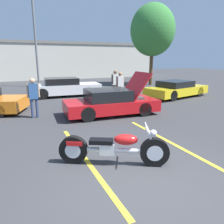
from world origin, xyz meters
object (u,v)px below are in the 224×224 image
at_px(light_pole, 36,30).
at_px(spectator_near_motorcycle, 120,84).
at_px(show_car_hood_open, 111,102).
at_px(spectator_far_lot, 33,95).
at_px(spectator_midground, 115,82).
at_px(parked_car_mid_row, 64,87).
at_px(parked_car_right_row, 176,89).
at_px(motorcycle, 113,148).
at_px(tree_background, 153,30).

xyz_separation_m(light_pole, spectator_near_motorcycle, (3.64, -8.83, -3.75)).
relative_size(show_car_hood_open, spectator_far_lot, 2.51).
height_order(show_car_hood_open, spectator_far_lot, show_car_hood_open).
bearing_deg(spectator_far_lot, show_car_hood_open, -14.85).
bearing_deg(light_pole, spectator_midground, -64.34).
bearing_deg(parked_car_mid_row, light_pole, 103.42).
bearing_deg(spectator_midground, parked_car_right_row, -19.15).
xyz_separation_m(parked_car_right_row, spectator_near_motorcycle, (-3.95, 0.35, 0.48)).
bearing_deg(light_pole, parked_car_right_row, -50.44).
bearing_deg(show_car_hood_open, light_pole, 102.81).
relative_size(parked_car_mid_row, spectator_near_motorcycle, 2.84).
relative_size(parked_car_right_row, spectator_near_motorcycle, 2.78).
height_order(light_pole, show_car_hood_open, light_pole).
bearing_deg(spectator_far_lot, light_pole, 82.58).
bearing_deg(parked_car_right_row, motorcycle, -150.40).
bearing_deg(spectator_near_motorcycle, tree_background, 44.18).
bearing_deg(parked_car_mid_row, tree_background, 23.43).
bearing_deg(show_car_hood_open, parked_car_right_row, 26.97).
relative_size(tree_background, show_car_hood_open, 1.72).
distance_m(spectator_near_motorcycle, spectator_far_lot, 5.41).
bearing_deg(spectator_midground, light_pole, 115.66).
relative_size(light_pole, parked_car_mid_row, 1.81).
relative_size(show_car_hood_open, parked_car_right_row, 0.90).
distance_m(tree_background, spectator_midground, 8.90).
bearing_deg(light_pole, parked_car_mid_row, -80.98).
bearing_deg(spectator_far_lot, tree_background, 35.41).
height_order(tree_background, parked_car_right_row, tree_background).
relative_size(motorcycle, spectator_near_motorcycle, 1.41).
distance_m(light_pole, spectator_midground, 9.48).
relative_size(light_pole, motorcycle, 3.64).
bearing_deg(tree_background, motorcycle, -126.94).
bearing_deg(show_car_hood_open, tree_background, 51.64).
height_order(parked_car_mid_row, spectator_near_motorcycle, spectator_near_motorcycle).
height_order(parked_car_mid_row, spectator_far_lot, spectator_far_lot).
relative_size(tree_background, spectator_midground, 4.18).
bearing_deg(show_car_hood_open, parked_car_mid_row, 102.68).
bearing_deg(parked_car_right_row, parked_car_mid_row, 141.14).
height_order(show_car_hood_open, spectator_midground, show_car_hood_open).
bearing_deg(spectator_near_motorcycle, show_car_hood_open, -122.94).
distance_m(motorcycle, spectator_far_lot, 5.45).
relative_size(motorcycle, spectator_far_lot, 1.41).
xyz_separation_m(light_pole, spectator_far_lot, (-1.41, -10.78, -3.75)).
height_order(light_pole, motorcycle, light_pole).
distance_m(motorcycle, show_car_hood_open, 4.80).
relative_size(show_car_hood_open, spectator_midground, 2.44).
bearing_deg(show_car_hood_open, spectator_far_lot, 169.06).
height_order(show_car_hood_open, spectator_near_motorcycle, show_car_hood_open).
height_order(show_car_hood_open, parked_car_mid_row, show_car_hood_open).
height_order(tree_background, spectator_far_lot, tree_background).
height_order(light_pole, parked_car_right_row, light_pole).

